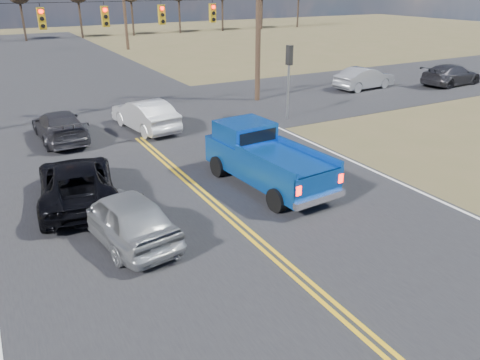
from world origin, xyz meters
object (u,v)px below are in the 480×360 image
silver_suv (124,216)px  white_car_queue (145,115)px  dgrey_car_queue (60,126)px  cross_car_east_near (364,78)px  black_suv (77,183)px  pickup_truck (264,159)px  cross_car_east_far (451,75)px

silver_suv → white_car_queue: (4.04, 10.30, 0.02)m
silver_suv → dgrey_car_queue: silver_suv is taller
white_car_queue → cross_car_east_near: 16.62m
black_suv → white_car_queue: (4.72, 7.11, 0.05)m
pickup_truck → cross_car_east_near: pickup_truck is taller
silver_suv → black_suv: 3.27m
pickup_truck → cross_car_east_far: (21.37, 8.92, -0.27)m
white_car_queue → cross_car_east_near: white_car_queue is taller
dgrey_car_queue → silver_suv: bearing=88.5°
pickup_truck → white_car_queue: bearing=95.0°
cross_car_east_near → cross_car_east_far: size_ratio=0.89×
pickup_truck → black_suv: size_ratio=1.11×
black_suv → cross_car_east_far: cross_car_east_far is taller
pickup_truck → black_suv: pickup_truck is taller
white_car_queue → cross_car_east_far: bearing=171.7°
black_suv → dgrey_car_queue: 7.37m
silver_suv → dgrey_car_queue: (-0.02, 10.53, -0.05)m
pickup_truck → cross_car_east_near: size_ratio=1.26×
white_car_queue → cross_car_east_far: 22.91m
pickup_truck → dgrey_car_queue: bearing=116.8°
dgrey_car_queue → cross_car_east_near: (20.55, 1.85, 0.05)m
pickup_truck → cross_car_east_far: size_ratio=1.12×
black_suv → white_car_queue: white_car_queue is taller
pickup_truck → black_suv: (-6.27, 1.76, -0.30)m
cross_car_east_far → cross_car_east_near: bearing=68.1°
black_suv → dgrey_car_queue: black_suv is taller
silver_suv → dgrey_car_queue: size_ratio=0.91×
cross_car_east_near → cross_car_east_far: cross_car_east_near is taller
pickup_truck → black_suv: bearing=159.5°
black_suv → white_car_queue: 8.53m
dgrey_car_queue → cross_car_east_far: size_ratio=0.94×
silver_suv → dgrey_car_queue: 10.53m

